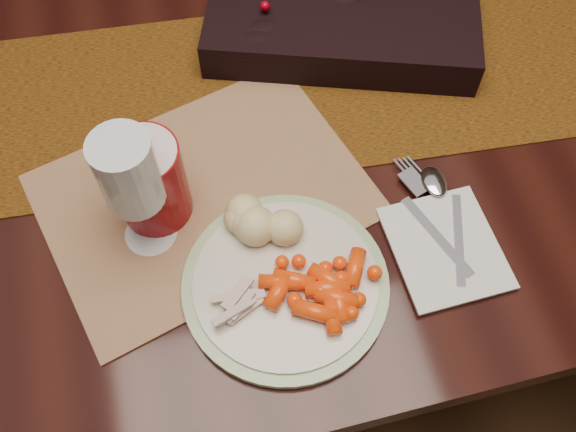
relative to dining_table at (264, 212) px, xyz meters
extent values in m
plane|color=black|center=(0.00, 0.00, -0.38)|extent=(5.00, 5.00, 0.00)
cube|color=black|center=(0.00, 0.00, 0.00)|extent=(1.80, 1.00, 0.75)
cube|color=#442505|center=(-0.05, -0.01, 0.38)|extent=(1.56, 0.43, 0.00)
cube|color=olive|center=(-0.11, -0.17, 0.38)|extent=(0.47, 0.39, 0.00)
cylinder|color=beige|center=(-0.04, -0.33, 0.39)|extent=(0.30, 0.30, 0.01)
cube|color=silver|center=(0.17, -0.33, 0.38)|extent=(0.13, 0.15, 0.01)
cylinder|color=maroon|center=(-0.17, -0.18, 0.44)|extent=(0.10, 0.10, 0.12)
camera|label=1|loc=(-0.11, -0.63, 1.08)|focal=40.00mm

